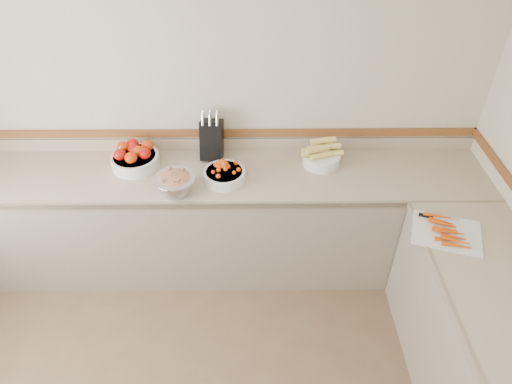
{
  "coord_description": "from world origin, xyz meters",
  "views": [
    {
      "loc": [
        0.33,
        -0.92,
        2.84
      ],
      "look_at": [
        0.35,
        1.35,
        1.0
      ],
      "focal_mm": 32.0,
      "sensor_mm": 36.0,
      "label": 1
    }
  ],
  "objects_px": {
    "knife_block": "(212,139)",
    "cutting_board": "(447,232)",
    "corn_bowl": "(321,156)",
    "rhubarb_bowl": "(175,183)",
    "cherry_tomato_bowl": "(224,174)",
    "tomato_bowl": "(135,157)"
  },
  "relations": [
    {
      "from": "cherry_tomato_bowl",
      "to": "tomato_bowl",
      "type": "bearing_deg",
      "value": 164.82
    },
    {
      "from": "tomato_bowl",
      "to": "rhubarb_bowl",
      "type": "bearing_deg",
      "value": -43.69
    },
    {
      "from": "knife_block",
      "to": "rhubarb_bowl",
      "type": "bearing_deg",
      "value": -116.86
    },
    {
      "from": "knife_block",
      "to": "corn_bowl",
      "type": "height_order",
      "value": "knife_block"
    },
    {
      "from": "cherry_tomato_bowl",
      "to": "cutting_board",
      "type": "xyz_separation_m",
      "value": [
        1.37,
        -0.55,
        -0.04
      ]
    },
    {
      "from": "knife_block",
      "to": "cutting_board",
      "type": "relative_size",
      "value": 0.8
    },
    {
      "from": "tomato_bowl",
      "to": "cutting_board",
      "type": "xyz_separation_m",
      "value": [
        2.02,
        -0.73,
        -0.06
      ]
    },
    {
      "from": "knife_block",
      "to": "tomato_bowl",
      "type": "relative_size",
      "value": 1.1
    },
    {
      "from": "rhubarb_bowl",
      "to": "cutting_board",
      "type": "relative_size",
      "value": 0.59
    },
    {
      "from": "cherry_tomato_bowl",
      "to": "rhubarb_bowl",
      "type": "xyz_separation_m",
      "value": [
        -0.32,
        -0.14,
        0.03
      ]
    },
    {
      "from": "cherry_tomato_bowl",
      "to": "corn_bowl",
      "type": "bearing_deg",
      "value": 15.43
    },
    {
      "from": "rhubarb_bowl",
      "to": "corn_bowl",
      "type": "bearing_deg",
      "value": 18.16
    },
    {
      "from": "cherry_tomato_bowl",
      "to": "rhubarb_bowl",
      "type": "height_order",
      "value": "rhubarb_bowl"
    },
    {
      "from": "knife_block",
      "to": "corn_bowl",
      "type": "xyz_separation_m",
      "value": [
        0.8,
        -0.1,
        -0.09
      ]
    },
    {
      "from": "knife_block",
      "to": "cutting_board",
      "type": "distance_m",
      "value": 1.7
    },
    {
      "from": "cutting_board",
      "to": "corn_bowl",
      "type": "bearing_deg",
      "value": 132.34
    },
    {
      "from": "knife_block",
      "to": "tomato_bowl",
      "type": "xyz_separation_m",
      "value": [
        -0.55,
        -0.11,
        -0.08
      ]
    },
    {
      "from": "cherry_tomato_bowl",
      "to": "rhubarb_bowl",
      "type": "relative_size",
      "value": 1.04
    },
    {
      "from": "knife_block",
      "to": "cherry_tomato_bowl",
      "type": "height_order",
      "value": "knife_block"
    },
    {
      "from": "knife_block",
      "to": "cutting_board",
      "type": "height_order",
      "value": "knife_block"
    },
    {
      "from": "tomato_bowl",
      "to": "cutting_board",
      "type": "height_order",
      "value": "tomato_bowl"
    },
    {
      "from": "corn_bowl",
      "to": "rhubarb_bowl",
      "type": "xyz_separation_m",
      "value": [
        -1.01,
        -0.33,
        0.01
      ]
    }
  ]
}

